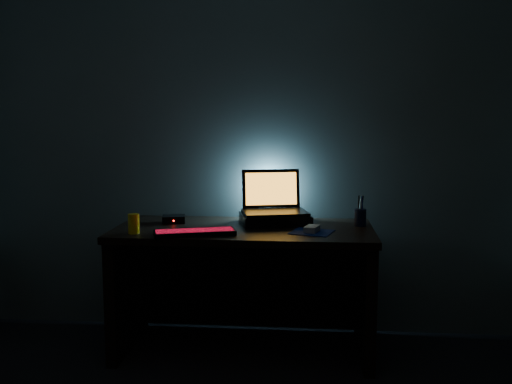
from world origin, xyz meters
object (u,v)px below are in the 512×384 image
(mouse, at_px, (312,229))
(pen_cup, at_px, (360,217))
(laptop, at_px, (273,203))
(router, at_px, (174,219))
(keyboard, at_px, (195,232))
(juice_glass, at_px, (134,224))

(mouse, xyz_separation_m, pen_cup, (0.29, 0.22, 0.03))
(laptop, bearing_deg, router, 173.00)
(keyboard, relative_size, router, 3.00)
(keyboard, height_order, pen_cup, pen_cup)
(pen_cup, bearing_deg, mouse, -142.57)
(laptop, height_order, keyboard, laptop)
(mouse, height_order, router, router)
(keyboard, distance_m, juice_glass, 0.35)
(pen_cup, distance_m, router, 1.12)
(laptop, bearing_deg, juice_glass, -165.78)
(mouse, distance_m, pen_cup, 0.36)
(laptop, height_order, mouse, laptop)
(laptop, relative_size, keyboard, 0.93)
(mouse, height_order, pen_cup, pen_cup)
(keyboard, bearing_deg, laptop, 28.24)
(laptop, distance_m, juice_glass, 0.85)
(keyboard, distance_m, router, 0.39)
(juice_glass, height_order, router, juice_glass)
(mouse, bearing_deg, pen_cup, 54.37)
(laptop, distance_m, mouse, 0.39)
(juice_glass, bearing_deg, router, 65.96)
(keyboard, bearing_deg, juice_glass, 161.44)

